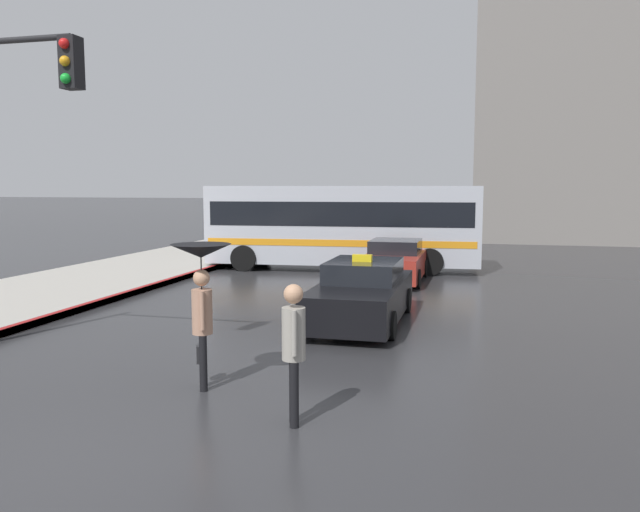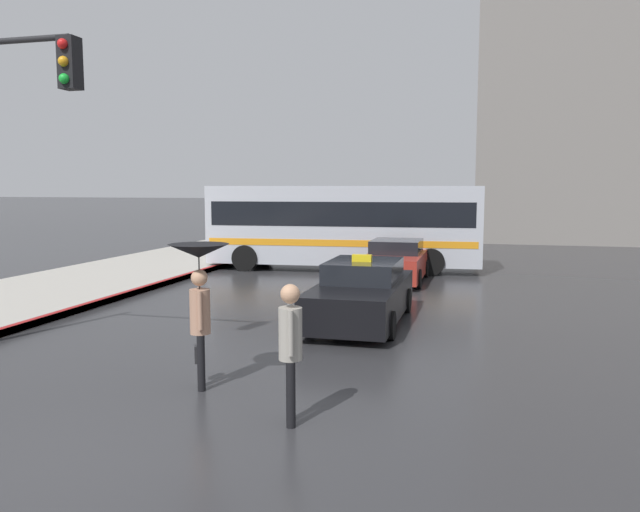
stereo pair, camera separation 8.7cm
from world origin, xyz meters
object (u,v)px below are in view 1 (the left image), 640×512
(taxi, at_px, (362,294))
(pedestrian_man, at_px, (294,341))
(pedestrian_with_umbrella, at_px, (201,279))
(sedan_red, at_px, (395,262))
(city_bus, at_px, (343,223))

(taxi, distance_m, pedestrian_man, 6.34)
(taxi, bearing_deg, pedestrian_man, 92.27)
(taxi, xyz_separation_m, pedestrian_with_umbrella, (-1.52, -5.27, 1.05))
(pedestrian_man, bearing_deg, taxi, 163.55)
(sedan_red, height_order, pedestrian_with_umbrella, pedestrian_with_umbrella)
(pedestrian_with_umbrella, xyz_separation_m, pedestrian_man, (1.77, -1.04, -0.60))
(pedestrian_with_umbrella, height_order, pedestrian_man, pedestrian_with_umbrella)
(taxi, height_order, sedan_red, taxi)
(sedan_red, bearing_deg, city_bus, -48.04)
(city_bus, bearing_deg, sedan_red, -142.33)
(taxi, distance_m, city_bus, 9.39)
(city_bus, xyz_separation_m, pedestrian_with_umbrella, (0.90, -14.28, -0.02))
(taxi, relative_size, pedestrian_with_umbrella, 2.06)
(pedestrian_man, bearing_deg, city_bus, 171.16)
(taxi, relative_size, pedestrian_man, 2.48)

